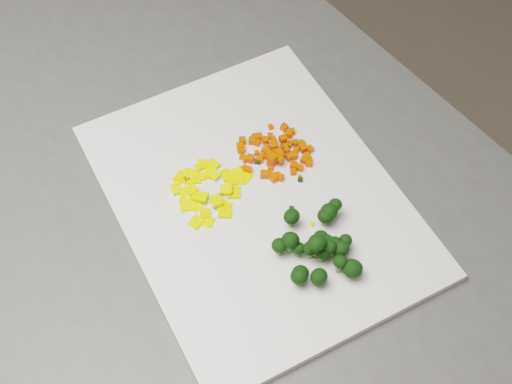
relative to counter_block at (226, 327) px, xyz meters
The scene contains 153 objects.
ground 0.56m from the counter_block, behind, with size 4.00×4.00×0.00m, color #7D6B59.
counter_block is the anchor object (origin of this frame).
cutting_board 0.46m from the counter_block, ahead, with size 0.41×0.32×0.01m, color silver.
carrot_pile 0.48m from the counter_block, 52.99° to the left, with size 0.09×0.09×0.03m, color #D33802, non-canonical shape.
pepper_pile 0.47m from the counter_block, 68.52° to the right, with size 0.11×0.11×0.01m, color yellow, non-canonical shape.
broccoli_pile 0.51m from the counter_block, ahead, with size 0.11×0.11×0.05m, color black, non-canonical shape.
carrot_cube_0 0.48m from the counter_block, 40.24° to the left, with size 0.01×0.01×0.01m, color #D33802.
carrot_cube_1 0.47m from the counter_block, 42.24° to the left, with size 0.01×0.01×0.01m, color #D33802.
carrot_cube_2 0.48m from the counter_block, 43.48° to the left, with size 0.01×0.01×0.01m, color #D33802.
carrot_cube_3 0.48m from the counter_block, 42.15° to the left, with size 0.01×0.01×0.01m, color #D33802.
carrot_cube_4 0.48m from the counter_block, 49.22° to the left, with size 0.01×0.01×0.01m, color #D33802.
carrot_cube_5 0.48m from the counter_block, 52.34° to the left, with size 0.01×0.01×0.01m, color #D33802.
carrot_cube_6 0.48m from the counter_block, 55.78° to the left, with size 0.01×0.01×0.01m, color #D33802.
carrot_cube_7 0.48m from the counter_block, 51.81° to the left, with size 0.01×0.01×0.01m, color #D33802.
carrot_cube_8 0.47m from the counter_block, 74.65° to the left, with size 0.01×0.01×0.01m, color #D33802.
carrot_cube_9 0.48m from the counter_block, 39.75° to the left, with size 0.01×0.01×0.01m, color #D33802.
carrot_cube_10 0.47m from the counter_block, 78.85° to the left, with size 0.01×0.01×0.01m, color #D33802.
carrot_cube_11 0.47m from the counter_block, 76.52° to the left, with size 0.01×0.01×0.01m, color #D33802.
carrot_cube_12 0.47m from the counter_block, 29.29° to the left, with size 0.01×0.01×0.01m, color #D33802.
carrot_cube_13 0.47m from the counter_block, 59.66° to the left, with size 0.01×0.01×0.01m, color #D33802.
carrot_cube_14 0.48m from the counter_block, 40.46° to the left, with size 0.01×0.01×0.01m, color #D33802.
carrot_cube_15 0.48m from the counter_block, 35.81° to the left, with size 0.01×0.01×0.01m, color #D33802.
carrot_cube_16 0.48m from the counter_block, 44.22° to the left, with size 0.01×0.01×0.01m, color #D33802.
carrot_cube_17 0.48m from the counter_block, 65.99° to the left, with size 0.01×0.01×0.01m, color #D33802.
carrot_cube_18 0.47m from the counter_block, 25.06° to the left, with size 0.01×0.01×0.01m, color #D33802.
carrot_cube_19 0.48m from the counter_block, 47.19° to the left, with size 0.01×0.01×0.01m, color #D33802.
carrot_cube_20 0.47m from the counter_block, 28.41° to the left, with size 0.01×0.01×0.01m, color #D33802.
carrot_cube_21 0.48m from the counter_block, 58.08° to the left, with size 0.01×0.01×0.01m, color #D33802.
carrot_cube_22 0.47m from the counter_block, 80.99° to the left, with size 0.01×0.01×0.01m, color #D33802.
carrot_cube_23 0.47m from the counter_block, 60.22° to the left, with size 0.01×0.01×0.01m, color #D33802.
carrot_cube_24 0.48m from the counter_block, 55.12° to the left, with size 0.01×0.01×0.01m, color #D33802.
carrot_cube_25 0.47m from the counter_block, 61.13° to the left, with size 0.01×0.01×0.01m, color #D33802.
carrot_cube_26 0.48m from the counter_block, 54.98° to the left, with size 0.01×0.01×0.01m, color #D33802.
carrot_cube_27 0.48m from the counter_block, 57.49° to the left, with size 0.01×0.01×0.01m, color #D33802.
carrot_cube_28 0.48m from the counter_block, 62.33° to the left, with size 0.01×0.01×0.01m, color #D33802.
carrot_cube_29 0.48m from the counter_block, 51.34° to the left, with size 0.01×0.01×0.01m, color #D33802.
carrot_cube_30 0.48m from the counter_block, 48.34° to the left, with size 0.01×0.01×0.01m, color #D33802.
carrot_cube_31 0.47m from the counter_block, 29.20° to the left, with size 0.01×0.01×0.01m, color #D33802.
carrot_cube_32 0.47m from the counter_block, 67.09° to the left, with size 0.01×0.01×0.01m, color #D33802.
carrot_cube_33 0.48m from the counter_block, 44.45° to the left, with size 0.01×0.01×0.01m, color #D33802.
carrot_cube_34 0.47m from the counter_block, 50.57° to the left, with size 0.01×0.01×0.01m, color #D33802.
carrot_cube_35 0.47m from the counter_block, 29.94° to the left, with size 0.01×0.01×0.01m, color #D33802.
carrot_cube_36 0.48m from the counter_block, 48.07° to the left, with size 0.01×0.01×0.01m, color #D33802.
carrot_cube_37 0.48m from the counter_block, 48.68° to the left, with size 0.01×0.01×0.01m, color #D33802.
carrot_cube_38 0.48m from the counter_block, 53.81° to the left, with size 0.01×0.01×0.01m, color #D33802.
carrot_cube_39 0.48m from the counter_block, 43.00° to the left, with size 0.01×0.01×0.01m, color #D33802.
carrot_cube_40 0.47m from the counter_block, 51.59° to the left, with size 0.01×0.01×0.01m, color #D33802.
carrot_cube_41 0.47m from the counter_block, 31.30° to the left, with size 0.01×0.01×0.01m, color #D33802.
carrot_cube_42 0.48m from the counter_block, 54.26° to the left, with size 0.01×0.01×0.01m, color #D33802.
carrot_cube_43 0.47m from the counter_block, 68.99° to the left, with size 0.01×0.01×0.01m, color #D33802.
carrot_cube_44 0.47m from the counter_block, 54.21° to the left, with size 0.01×0.01×0.01m, color #D33802.
carrot_cube_45 0.47m from the counter_block, 55.16° to the left, with size 0.01×0.01×0.01m, color #D33802.
carrot_cube_46 0.48m from the counter_block, 54.62° to the left, with size 0.01×0.01×0.01m, color #D33802.
carrot_cube_47 0.48m from the counter_block, 44.54° to the left, with size 0.01×0.01×0.01m, color #D33802.
carrot_cube_48 0.47m from the counter_block, 59.01° to the left, with size 0.01×0.01×0.01m, color #D33802.
carrot_cube_49 0.48m from the counter_block, 47.36° to the left, with size 0.01×0.01×0.01m, color #D33802.
carrot_cube_50 0.48m from the counter_block, 34.08° to the left, with size 0.01×0.01×0.01m, color #D33802.
carrot_cube_51 0.47m from the counter_block, 56.72° to the left, with size 0.01×0.01×0.01m, color #D33802.
carrot_cube_52 0.48m from the counter_block, 62.28° to the left, with size 0.01×0.01×0.01m, color #D33802.
carrot_cube_53 0.48m from the counter_block, 44.73° to the left, with size 0.01×0.01×0.01m, color #D33802.
carrot_cube_54 0.48m from the counter_block, 52.29° to the left, with size 0.01×0.01×0.01m, color #D33802.
carrot_cube_55 0.47m from the counter_block, 25.97° to the left, with size 0.01×0.01×0.01m, color #D33802.
carrot_cube_56 0.47m from the counter_block, 75.85° to the left, with size 0.01×0.01×0.01m, color #D33802.
carrot_cube_57 0.48m from the counter_block, 47.20° to the left, with size 0.01×0.01×0.01m, color #D33802.
carrot_cube_58 0.48m from the counter_block, 69.58° to the left, with size 0.01×0.01×0.01m, color #D33802.
carrot_cube_59 0.47m from the counter_block, 62.83° to the left, with size 0.01×0.01×0.01m, color #D33802.
carrot_cube_60 0.47m from the counter_block, 42.66° to the left, with size 0.01×0.01×0.01m, color #D33802.
carrot_cube_61 0.48m from the counter_block, 52.85° to the left, with size 0.01×0.01×0.01m, color #D33802.
carrot_cube_62 0.48m from the counter_block, 68.08° to the left, with size 0.01×0.01×0.01m, color #D33802.
carrot_cube_63 0.47m from the counter_block, 84.86° to the left, with size 0.01×0.01×0.01m, color #D33802.
carrot_cube_64 0.48m from the counter_block, 37.04° to the left, with size 0.01×0.01×0.01m, color #D33802.
carrot_cube_65 0.47m from the counter_block, 37.64° to the left, with size 0.01×0.01×0.01m, color #D33802.
carrot_cube_66 0.47m from the counter_block, 71.55° to the left, with size 0.01×0.01×0.01m, color #D33802.
carrot_cube_67 0.48m from the counter_block, 63.10° to the left, with size 0.01×0.01×0.01m, color #D33802.
carrot_cube_68 0.47m from the counter_block, 42.27° to the left, with size 0.01×0.01×0.01m, color #D33802.
carrot_cube_69 0.48m from the counter_block, 37.08° to the left, with size 0.01×0.01×0.01m, color #D33802.
carrot_cube_70 0.47m from the counter_block, 38.68° to the left, with size 0.01×0.01×0.01m, color #D33802.
carrot_cube_71 0.48m from the counter_block, 45.80° to the left, with size 0.01×0.01×0.01m, color #D33802.
carrot_cube_72 0.48m from the counter_block, 46.59° to the left, with size 0.01×0.01×0.01m, color #D33802.
carrot_cube_73 0.48m from the counter_block, 52.08° to the left, with size 0.01×0.01×0.01m, color #D33802.
carrot_cube_74 0.48m from the counter_block, 75.28° to the left, with size 0.01×0.01×0.01m, color #D33802.
pepper_chunk_0 0.47m from the counter_block, 91.60° to the right, with size 0.01×0.01×0.00m, color yellow.
pepper_chunk_1 0.46m from the counter_block, 42.74° to the left, with size 0.01×0.01×0.00m, color yellow.
pepper_chunk_2 0.47m from the counter_block, 98.32° to the right, with size 0.01×0.01×0.00m, color yellow.
pepper_chunk_3 0.46m from the counter_block, 27.70° to the left, with size 0.02×0.01×0.00m, color yellow.
pepper_chunk_4 0.47m from the counter_block, 65.54° to the right, with size 0.01×0.01×0.00m, color yellow.
pepper_chunk_5 0.47m from the counter_block, 66.96° to the left, with size 0.01×0.01×0.00m, color yellow.
pepper_chunk_6 0.47m from the counter_block, 77.01° to the right, with size 0.01×0.02×0.00m, color yellow.
pepper_chunk_7 0.47m from the counter_block, 25.30° to the right, with size 0.01×0.02×0.00m, color yellow.
pepper_chunk_8 0.46m from the counter_block, 36.68° to the left, with size 0.02×0.02×0.00m, color yellow.
pepper_chunk_9 0.46m from the counter_block, 149.91° to the left, with size 0.02×0.01×0.00m, color yellow.
pepper_chunk_10 0.46m from the counter_block, 164.62° to the left, with size 0.01×0.01×0.00m, color yellow.
pepper_chunk_11 0.47m from the counter_block, 45.57° to the right, with size 0.01×0.02×0.00m, color yellow.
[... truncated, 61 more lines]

